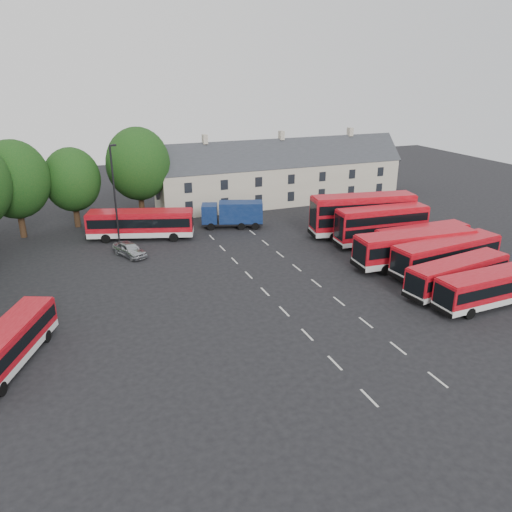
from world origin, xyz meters
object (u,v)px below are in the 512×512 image
object	(u,v)px
box_truck	(233,213)
silver_car	(130,249)
bus_dd_south	(382,224)
lamppost	(115,194)
bus_row_a	(493,286)
bus_west	(8,344)

from	to	relation	value
box_truck	silver_car	size ratio (longest dim) A/B	1.74
bus_dd_south	silver_car	bearing A→B (deg)	170.27
bus_dd_south	lamppost	world-z (taller)	lamppost
bus_row_a	lamppost	bearing A→B (deg)	133.12
bus_dd_south	bus_west	distance (m)	37.94
lamppost	bus_dd_south	bearing A→B (deg)	-20.29
bus_west	lamppost	distance (m)	23.67
bus_row_a	lamppost	xyz separation A→B (m)	(-26.22, 25.87, 4.06)
box_truck	bus_row_a	bearing A→B (deg)	-46.70
bus_row_a	bus_dd_south	bearing A→B (deg)	86.25
silver_car	lamppost	bearing A→B (deg)	73.47
bus_row_a	bus_west	world-z (taller)	bus_row_a
bus_west	lamppost	bearing A→B (deg)	-0.41
bus_row_a	bus_dd_south	xyz separation A→B (m)	(0.41, 16.02, 0.62)
bus_dd_south	silver_car	xyz separation A→B (m)	(-26.05, 6.38, -1.65)
bus_row_a	box_truck	world-z (taller)	box_truck
bus_dd_south	silver_car	world-z (taller)	bus_dd_south
bus_west	box_truck	distance (m)	32.89
bus_dd_south	silver_car	distance (m)	26.87
bus_dd_south	silver_car	size ratio (longest dim) A/B	2.38
bus_row_a	bus_dd_south	world-z (taller)	bus_dd_south
bus_row_a	bus_west	xyz separation A→B (m)	(-35.76, 4.61, -0.13)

